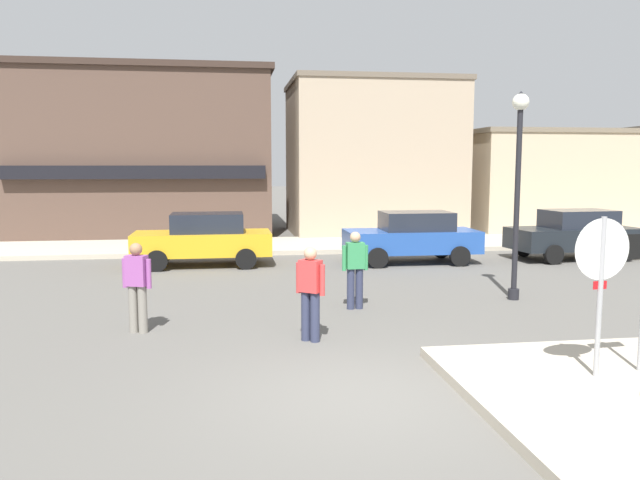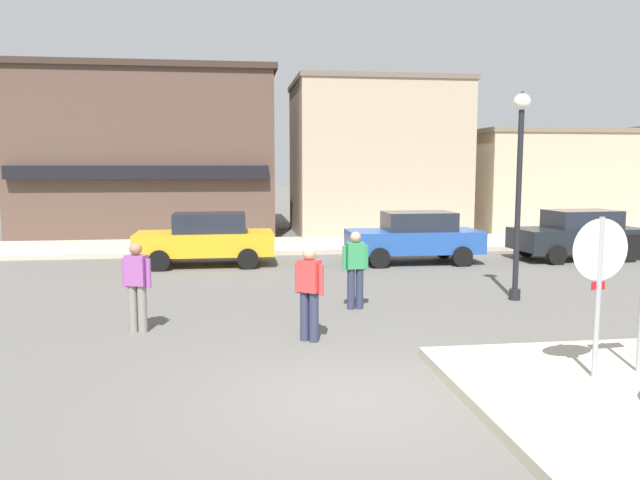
{
  "view_description": "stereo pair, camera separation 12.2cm",
  "coord_description": "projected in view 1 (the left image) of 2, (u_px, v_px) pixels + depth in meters",
  "views": [
    {
      "loc": [
        -1.65,
        -7.56,
        2.97
      ],
      "look_at": [
        0.12,
        4.5,
        1.5
      ],
      "focal_mm": 35.0,
      "sensor_mm": 36.0,
      "label": 1
    },
    {
      "loc": [
        -1.53,
        -7.57,
        2.97
      ],
      "look_at": [
        0.12,
        4.5,
        1.5
      ],
      "focal_mm": 35.0,
      "sensor_mm": 36.0,
      "label": 2
    }
  ],
  "objects": [
    {
      "name": "ground_plane",
      "position": [
        362.0,
        397.0,
        8.01
      ],
      "size": [
        160.0,
        160.0,
        0.0
      ],
      "primitive_type": "plane",
      "color": "#5B5954"
    },
    {
      "name": "parked_car_second",
      "position": [
        412.0,
        236.0,
        18.96
      ],
      "size": [
        4.01,
        1.9,
        1.56
      ],
      "color": "#234C9E",
      "rests_on": "ground"
    },
    {
      "name": "kerb_far",
      "position": [
        276.0,
        245.0,
        22.54
      ],
      "size": [
        80.0,
        4.0,
        0.15
      ],
      "primitive_type": "cube",
      "color": "#B7AD99",
      "rests_on": "ground"
    },
    {
      "name": "pedestrian_kerb_side",
      "position": [
        310.0,
        291.0,
        10.47
      ],
      "size": [
        0.49,
        0.41,
        1.61
      ],
      "color": "#2D334C",
      "rests_on": "ground"
    },
    {
      "name": "building_storefront_left_mid",
      "position": [
        537.0,
        181.0,
        28.6
      ],
      "size": [
        7.21,
        5.92,
        4.5
      ],
      "color": "tan",
      "rests_on": "ground"
    },
    {
      "name": "stop_sign",
      "position": [
        601.0,
        276.0,
        8.22
      ],
      "size": [
        0.82,
        0.1,
        2.3
      ],
      "color": "#9E9EA3",
      "rests_on": "ground"
    },
    {
      "name": "pedestrian_crossing_near",
      "position": [
        355.0,
        268.0,
        12.84
      ],
      "size": [
        0.55,
        0.24,
        1.61
      ],
      "color": "#2D334C",
      "rests_on": "ground"
    },
    {
      "name": "parked_car_nearest",
      "position": [
        204.0,
        238.0,
        18.4
      ],
      "size": [
        4.01,
        1.9,
        1.56
      ],
      "color": "gold",
      "rests_on": "ground"
    },
    {
      "name": "building_corner_shop",
      "position": [
        150.0,
        155.0,
        27.69
      ],
      "size": [
        10.47,
        9.29,
        6.85
      ],
      "color": "brown",
      "rests_on": "ground"
    },
    {
      "name": "lamp_post",
      "position": [
        518.0,
        165.0,
        13.5
      ],
      "size": [
        0.36,
        0.36,
        4.54
      ],
      "color": "black",
      "rests_on": "ground"
    },
    {
      "name": "building_storefront_left_near",
      "position": [
        371.0,
        158.0,
        27.07
      ],
      "size": [
        7.1,
        5.68,
        6.52
      ],
      "color": "tan",
      "rests_on": "ground"
    },
    {
      "name": "parked_car_third",
      "position": [
        575.0,
        234.0,
        19.72
      ],
      "size": [
        4.12,
        2.12,
        1.56
      ],
      "color": "black",
      "rests_on": "ground"
    },
    {
      "name": "pedestrian_crossing_far",
      "position": [
        137.0,
        285.0,
        11.01
      ],
      "size": [
        0.55,
        0.33,
        1.61
      ],
      "color": "gray",
      "rests_on": "ground"
    }
  ]
}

